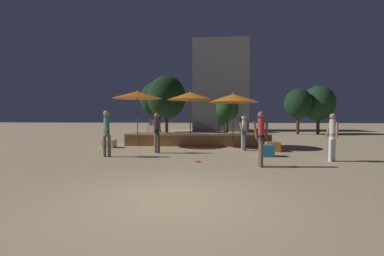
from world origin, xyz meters
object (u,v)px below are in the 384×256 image
Objects in this scene: person_4 at (157,131)px; background_tree_1 at (227,109)px; person_0 at (332,135)px; bistro_chair_0 at (151,123)px; cube_seat_2 at (272,147)px; cube_seat_0 at (109,144)px; patio_umbrella_1 at (233,98)px; frisbee_disc at (197,162)px; patio_umbrella_2 at (137,95)px; background_tree_3 at (166,97)px; person_1 at (107,131)px; bistro_chair_2 at (222,124)px; bistro_chair_3 at (242,123)px; cube_seat_1 at (267,151)px; background_tree_0 at (298,104)px; background_tree_4 at (318,103)px; person_2 at (261,136)px; patio_umbrella_0 at (190,96)px; bistro_chair_1 at (157,123)px; background_tree_2 at (156,99)px; person_3 at (244,132)px.

person_4 is 0.48× the size of background_tree_1.
bistro_chair_0 is at bearing -63.59° from person_0.
cube_seat_0 is at bearing 174.42° from cube_seat_2.
patio_umbrella_1 is 5.27m from frisbee_disc.
background_tree_3 reaches higher than patio_umbrella_2.
person_4 is at bearing -57.07° from patio_umbrella_2.
cube_seat_2 is 0.34× the size of person_1.
person_0 is (1.53, -2.51, 0.71)m from cube_seat_2.
cube_seat_2 is 0.69× the size of bistro_chair_2.
bistro_chair_3 is (5.27, 1.13, 0.00)m from bistro_chair_0.
cube_seat_2 is 11.88m from background_tree_3.
cube_seat_0 is 6.06m from bistro_chair_2.
bistro_chair_2 is (-1.68, 3.62, 0.99)m from cube_seat_1.
person_4 is 16.28m from background_tree_0.
background_tree_3 is at bearing -167.27° from background_tree_4.
cube_seat_1 is at bearing -87.33° from background_tree_1.
person_2 is 1.96× the size of bistro_chair_3.
patio_umbrella_0 is 2.94m from bistro_chair_1.
background_tree_1 is (-0.11, 18.09, 1.44)m from person_2.
cube_seat_2 is 16.63m from background_tree_2.
cube_seat_2 is at bearing -112.55° from background_tree_0.
person_3 is (6.80, -0.58, 0.70)m from cube_seat_0.
person_1 is at bearing 166.25° from frisbee_disc.
bistro_chair_2 is at bearing 78.71° from frisbee_disc.
patio_umbrella_0 is 0.59× the size of background_tree_2.
background_tree_1 is (-0.74, 15.88, 2.18)m from cube_seat_1.
cube_seat_0 is 0.36× the size of person_3.
person_1 is (-2.99, -3.90, -1.68)m from patio_umbrella_0.
background_tree_4 is at bearing 78.64° from person_4.
bistro_chair_1 is at bearing 114.24° from frisbee_disc.
bistro_chair_3 is at bearing -88.21° from background_tree_1.
background_tree_2 is at bearing 121.67° from cube_seat_2.
person_0 is 0.34× the size of background_tree_3.
cube_seat_1 is 5.15m from bistro_chair_3.
person_0 is 0.42× the size of background_tree_0.
patio_umbrella_2 is 5.53× the size of cube_seat_1.
person_3 is 0.32× the size of background_tree_3.
bistro_chair_1 is at bearing -68.06° from person_0.
patio_umbrella_0 is at bearing 136.04° from cube_seat_1.
person_1 is at bearing -33.76° from person_0.
frisbee_disc is (-2.07, 0.68, -0.95)m from person_2.
person_3 is 14.22m from background_tree_1.
background_tree_3 reaches higher than person_4.
background_tree_4 is (8.21, -1.90, 0.40)m from background_tree_1.
background_tree_2 is (-1.77, 12.37, 0.58)m from patio_umbrella_2.
background_tree_1 is (4.93, 11.98, 1.19)m from bistro_chair_0.
frisbee_disc is (0.67, -4.79, -2.69)m from patio_umbrella_0.
person_1 is 8.24m from bistro_chair_3.
bistro_chair_0 is 0.24× the size of background_tree_1.
patio_umbrella_2 reaches higher than bistro_chair_3.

